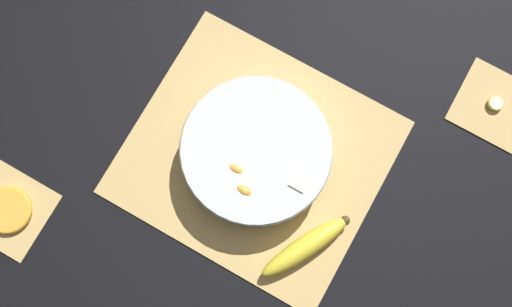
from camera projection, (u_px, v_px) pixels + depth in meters
ground_plane at (256, 157)px, 1.11m from camera, size 6.00×6.00×0.00m
bamboo_mat_center at (256, 157)px, 1.10m from camera, size 0.45×0.41×0.01m
coaster_mat_near_left at (10, 211)px, 1.08m from camera, size 0.14×0.14×0.01m
coaster_mat_far_right at (494, 105)px, 1.12m from camera, size 0.14×0.14×0.01m
fruit_salad_bowl at (255, 152)px, 1.06m from camera, size 0.27×0.27×0.08m
whole_banana at (306, 246)px, 1.05m from camera, size 0.12×0.18×0.04m
orange_slice_whole at (8, 210)px, 1.08m from camera, size 0.09×0.09×0.01m
banana_coin_single at (495, 104)px, 1.11m from camera, size 0.03×0.03×0.01m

